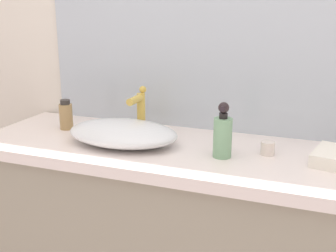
{
  "coord_description": "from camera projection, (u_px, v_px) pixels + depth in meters",
  "views": [
    {
      "loc": [
        0.36,
        -0.9,
        1.37
      ],
      "look_at": [
        -0.14,
        0.41,
        0.96
      ],
      "focal_mm": 45.09,
      "sensor_mm": 36.0,
      "label": 1
    }
  ],
  "objects": [
    {
      "name": "faucet",
      "position": [
        140.0,
        107.0,
        1.64
      ],
      "size": [
        0.03,
        0.14,
        0.18
      ],
      "color": "gold",
      "rests_on": "vanity_counter"
    },
    {
      "name": "soap_dispenser",
      "position": [
        223.0,
        135.0,
        1.38
      ],
      "size": [
        0.06,
        0.06,
        0.19
      ],
      "color": "#78A77C",
      "rests_on": "vanity_counter"
    },
    {
      "name": "candle_jar",
      "position": [
        268.0,
        148.0,
        1.42
      ],
      "size": [
        0.05,
        0.05,
        0.05
      ],
      "primitive_type": "cylinder",
      "color": "silver",
      "rests_on": "vanity_counter"
    },
    {
      "name": "sink_basin",
      "position": [
        123.0,
        133.0,
        1.52
      ],
      "size": [
        0.41,
        0.27,
        0.08
      ],
      "primitive_type": "ellipsoid",
      "color": "silver",
      "rests_on": "vanity_counter"
    },
    {
      "name": "bathroom_wall_rear",
      "position": [
        231.0,
        23.0,
        1.61
      ],
      "size": [
        6.0,
        0.06,
        2.6
      ],
      "primitive_type": "cube",
      "color": "silver",
      "rests_on": "ground"
    },
    {
      "name": "lotion_bottle",
      "position": [
        66.0,
        115.0,
        1.7
      ],
      "size": [
        0.05,
        0.05,
        0.12
      ],
      "color": "#A4814F",
      "rests_on": "vanity_counter"
    }
  ]
}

